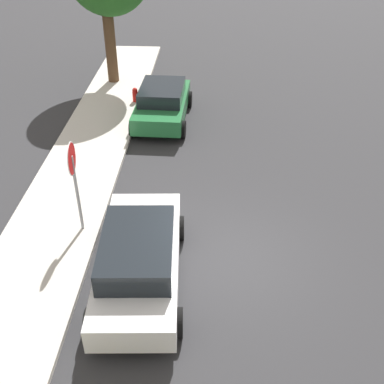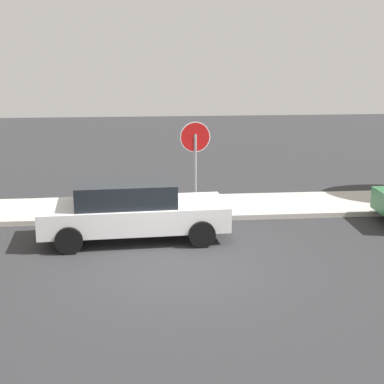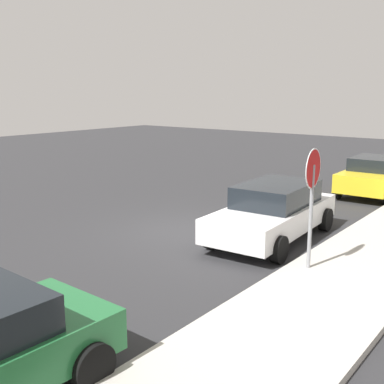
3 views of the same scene
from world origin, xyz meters
TOP-DOWN VIEW (x-y plane):
  - ground_plane at (0.00, 0.00)m, footprint 60.00×60.00m
  - sidewalk_curb at (0.00, 4.67)m, footprint 32.00×2.50m
  - stop_sign at (0.88, 3.86)m, footprint 0.84×0.08m
  - parked_car_white at (-0.88, 2.08)m, footprint 4.64×2.21m
  - parked_car_green at (7.65, 2.43)m, footprint 3.91×2.08m
  - fire_hydrant at (9.04, 3.68)m, footprint 0.30×0.22m

SIDE VIEW (x-z plane):
  - ground_plane at x=0.00m, z-range 0.00..0.00m
  - sidewalk_curb at x=0.00m, z-range 0.00..0.14m
  - fire_hydrant at x=9.04m, z-range 0.00..0.72m
  - parked_car_green at x=7.65m, z-range 0.03..1.41m
  - parked_car_white at x=-0.88m, z-range 0.03..1.49m
  - stop_sign at x=0.88m, z-range 0.52..3.20m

